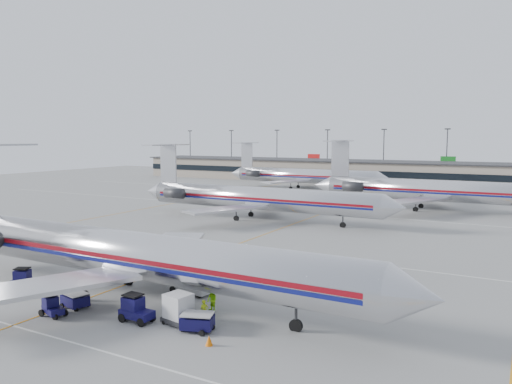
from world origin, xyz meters
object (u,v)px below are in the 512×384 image
Objects in this scene: jet_foreground at (124,253)px; jet_second_row at (254,198)px; uld_container at (178,308)px; belt_loader at (191,286)px; tug_center at (52,306)px.

jet_second_row is at bearing 103.73° from jet_foreground.
jet_foreground reaches higher than uld_container.
uld_container is at bearing -52.99° from belt_loader.
jet_foreground reaches higher than belt_loader.
tug_center is 0.97× the size of uld_container.
jet_foreground is 21.81× the size of tug_center.
jet_foreground is at bearing -134.94° from belt_loader.
jet_foreground is 6.01m from belt_loader.
belt_loader is at bearing 128.84° from uld_container.
belt_loader reaches higher than tug_center.
jet_foreground is 10.27× the size of belt_loader.
tug_center is at bearing -103.37° from jet_foreground.
uld_container is at bearing -19.70° from jet_foreground.
jet_second_row is at bearing 122.18° from uld_container.
jet_foreground is at bearing 95.35° from tug_center.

